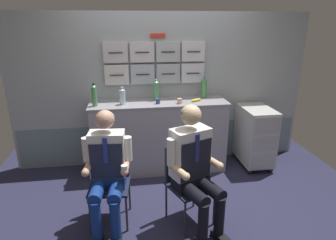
{
  "coord_description": "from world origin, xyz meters",
  "views": [
    {
      "loc": [
        -0.51,
        -2.65,
        2.02
      ],
      "look_at": [
        -0.09,
        0.18,
        1.04
      ],
      "focal_mm": 30.92,
      "sensor_mm": 36.0,
      "label": 1
    }
  ],
  "objects": [
    {
      "name": "crew_member_right",
      "position": [
        0.11,
        -0.19,
        0.71
      ],
      "size": [
        0.57,
        0.71,
        1.28
      ],
      "color": "black",
      "rests_on": "ground"
    },
    {
      "name": "sparkling_bottle_green",
      "position": [
        -0.92,
        1.0,
        1.13
      ],
      "size": [
        0.06,
        0.06,
        0.29
      ],
      "color": "#4A985A",
      "rests_on": "galley_counter"
    },
    {
      "name": "folding_chair_left",
      "position": [
        -0.72,
        0.1,
        0.5
      ],
      "size": [
        0.44,
        0.44,
        0.82
      ],
      "color": "#2D2D33",
      "rests_on": "ground"
    },
    {
      "name": "ground",
      "position": [
        0.0,
        0.0,
        -0.02
      ],
      "size": [
        4.8,
        4.8,
        0.04
      ],
      "primitive_type": "cube",
      "color": "#26263F"
    },
    {
      "name": "snack_banana",
      "position": [
        0.42,
        1.03,
        1.01
      ],
      "size": [
        0.17,
        0.1,
        0.04
      ],
      "color": "yellow",
      "rests_on": "galley_counter"
    },
    {
      "name": "galley_counter",
      "position": [
        -0.08,
        1.09,
        0.5
      ],
      "size": [
        1.86,
        0.53,
        0.99
      ],
      "color": "#9E9BA4",
      "rests_on": "ground"
    },
    {
      "name": "water_bottle_short",
      "position": [
        -0.57,
        1.03,
        1.1
      ],
      "size": [
        0.08,
        0.08,
        0.23
      ],
      "color": "silver",
      "rests_on": "galley_counter"
    },
    {
      "name": "crew_member_left",
      "position": [
        -0.73,
        -0.07,
        0.67
      ],
      "size": [
        0.49,
        0.62,
        1.23
      ],
      "color": "black",
      "rests_on": "ground"
    },
    {
      "name": "folding_chair_right",
      "position": [
        0.05,
        -0.04,
        0.5
      ],
      "size": [
        0.52,
        0.52,
        0.82
      ],
      "color": "#2D2D33",
      "rests_on": "ground"
    },
    {
      "name": "service_trolley",
      "position": [
        1.3,
        1.0,
        0.47
      ],
      "size": [
        0.4,
        0.65,
        0.87
      ],
      "color": "black",
      "rests_on": "ground"
    },
    {
      "name": "water_bottle_tall",
      "position": [
        0.57,
        1.22,
        1.13
      ],
      "size": [
        0.07,
        0.07,
        0.29
      ],
      "color": "#499B50",
      "rests_on": "galley_counter"
    },
    {
      "name": "galley_bulkhead",
      "position": [
        -0.01,
        1.37,
        1.07
      ],
      "size": [
        4.2,
        0.14,
        2.15
      ],
      "color": "#A2AAAD",
      "rests_on": "ground"
    },
    {
      "name": "paper_cup_tan",
      "position": [
        -0.11,
        1.0,
        1.03
      ],
      "size": [
        0.06,
        0.06,
        0.07
      ],
      "color": "navy",
      "rests_on": "galley_counter"
    },
    {
      "name": "coffee_cup_white",
      "position": [
        0.17,
        0.96,
        1.03
      ],
      "size": [
        0.06,
        0.06,
        0.07
      ],
      "color": "tan",
      "rests_on": "galley_counter"
    },
    {
      "name": "water_bottle_blue_cap",
      "position": [
        -0.11,
        1.18,
        1.13
      ],
      "size": [
        0.07,
        0.07,
        0.29
      ],
      "color": "#49985B",
      "rests_on": "galley_counter"
    }
  ]
}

